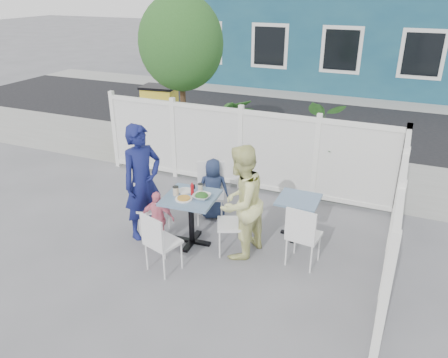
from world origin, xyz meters
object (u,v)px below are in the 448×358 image
at_px(utility_cabinet, 161,117).
at_px(toddler, 157,219).
at_px(chair_near, 159,239).
at_px(woman, 241,202).
at_px(man, 142,182).
at_px(chair_back, 211,187).
at_px(chair_left, 148,202).
at_px(main_table, 191,207).
at_px(boy, 213,189).
at_px(spare_table, 298,207).
at_px(chair_right, 237,219).

bearing_deg(utility_cabinet, toddler, -67.15).
height_order(chair_near, woman, woman).
relative_size(chair_near, man, 0.49).
height_order(man, woman, man).
bearing_deg(chair_back, chair_left, 28.72).
xyz_separation_m(main_table, chair_left, (-0.76, -0.00, -0.06)).
relative_size(man, boy, 1.73).
bearing_deg(man, chair_left, -6.00).
bearing_deg(man, spare_table, -44.64).
bearing_deg(man, utility_cabinet, 50.57).
distance_m(chair_right, man, 1.58).
relative_size(chair_back, woman, 0.59).
relative_size(utility_cabinet, chair_right, 1.48).
relative_size(main_table, spare_table, 1.24).
distance_m(spare_table, boy, 1.48).
distance_m(main_table, chair_right, 0.74).
bearing_deg(man, boy, -15.37).
bearing_deg(toddler, chair_left, 127.65).
bearing_deg(chair_near, spare_table, 65.00).
relative_size(chair_back, toddler, 1.11).
height_order(woman, boy, woman).
distance_m(main_table, boy, 0.89).
distance_m(utility_cabinet, chair_right, 5.09).
relative_size(chair_left, toddler, 1.08).
bearing_deg(chair_right, woman, -144.61).
xyz_separation_m(chair_back, woman, (0.85, -0.81, 0.27)).
xyz_separation_m(spare_table, chair_right, (-0.72, -0.78, 0.04)).
relative_size(spare_table, boy, 0.62).
bearing_deg(spare_table, toddler, -150.28).
distance_m(utility_cabinet, main_table, 4.67).
xyz_separation_m(utility_cabinet, chair_near, (2.69, -4.62, -0.18)).
bearing_deg(spare_table, chair_left, -159.15).
height_order(main_table, toddler, toddler).
height_order(chair_near, man, man).
distance_m(chair_left, man, 0.36).
bearing_deg(boy, main_table, 70.97).
xyz_separation_m(chair_right, boy, (-0.76, 0.83, -0.03)).
bearing_deg(man, toddler, -94.89).
xyz_separation_m(spare_table, chair_back, (-1.51, -0.01, 0.07)).
height_order(chair_right, man, man).
bearing_deg(chair_right, boy, 18.86).
bearing_deg(spare_table, utility_cabinet, 145.20).
bearing_deg(spare_table, chair_back, -179.54).
bearing_deg(boy, woman, 112.54).
distance_m(spare_table, woman, 1.11).
relative_size(chair_back, boy, 0.94).
relative_size(chair_near, boy, 0.86).
xyz_separation_m(chair_right, chair_back, (-0.79, 0.77, 0.03)).
bearing_deg(chair_right, utility_cabinet, 19.49).
distance_m(chair_left, boy, 1.15).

